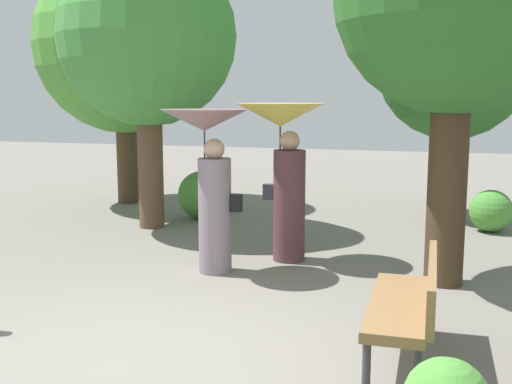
# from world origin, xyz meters

# --- Properties ---
(ground_plane) EXTENTS (40.00, 40.00, 0.00)m
(ground_plane) POSITION_xyz_m (0.00, 0.00, 0.00)
(ground_plane) COLOR slate
(person_left) EXTENTS (1.04, 1.04, 1.92)m
(person_left) POSITION_xyz_m (-0.42, 2.48, 1.31)
(person_left) COLOR gray
(person_left) RESTS_ON ground
(person_right) EXTENTS (1.11, 1.11, 1.99)m
(person_right) POSITION_xyz_m (0.28, 3.26, 1.40)
(person_right) COLOR #563338
(person_right) RESTS_ON ground
(park_bench) EXTENTS (0.51, 1.51, 0.83)m
(park_bench) POSITION_xyz_m (2.00, 0.50, 0.51)
(park_bench) COLOR #38383D
(park_bench) RESTS_ON ground
(tree_near_left) EXTENTS (2.75, 2.75, 4.87)m
(tree_near_left) POSITION_xyz_m (-2.23, 4.61, 3.22)
(tree_near_left) COLOR brown
(tree_near_left) RESTS_ON ground
(tree_mid_left) EXTENTS (3.37, 3.37, 5.21)m
(tree_mid_left) POSITION_xyz_m (-3.71, 6.57, 3.31)
(tree_mid_left) COLOR #4C3823
(tree_mid_left) RESTS_ON ground
(tree_mid_right) EXTENTS (2.56, 2.56, 4.34)m
(tree_mid_right) POSITION_xyz_m (2.28, 6.88, 2.84)
(tree_mid_right) COLOR #4C3823
(tree_mid_right) RESTS_ON ground
(bush_path_left) EXTENTS (0.65, 0.65, 0.65)m
(bush_path_left) POSITION_xyz_m (2.93, 5.80, 0.33)
(bush_path_left) COLOR #4C9338
(bush_path_left) RESTS_ON ground
(bush_path_right) EXTENTS (0.82, 0.82, 0.82)m
(bush_path_right) POSITION_xyz_m (-1.73, 5.49, 0.41)
(bush_path_right) COLOR #4C9338
(bush_path_right) RESTS_ON ground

